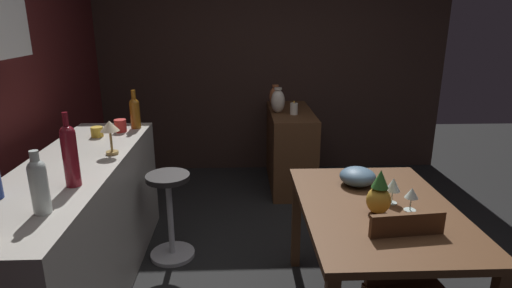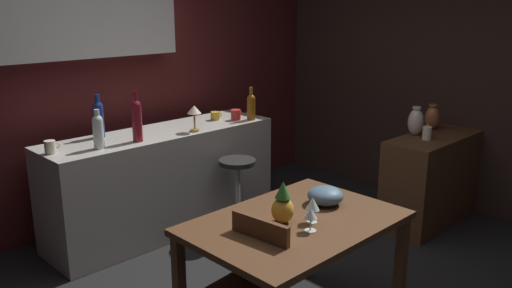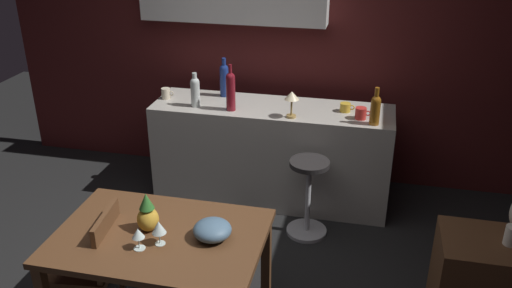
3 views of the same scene
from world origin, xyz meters
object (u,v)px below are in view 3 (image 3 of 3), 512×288
at_px(dining_table, 160,247).
at_px(wine_bottle_cobalt, 224,78).
at_px(pineapple_centerpiece, 148,215).
at_px(pillar_candle_tall, 512,236).
at_px(cup_mustard, 345,107).
at_px(wine_bottle_clear, 195,90).
at_px(chair_near_window, 93,264).
at_px(cup_cream, 166,93).
at_px(fruit_bowl, 212,230).
at_px(bar_stool, 308,195).
at_px(cup_red, 361,113).
at_px(wine_bottle_amber, 375,108).
at_px(counter_lamp, 292,98).
at_px(wine_glass_right, 159,228).
at_px(wine_glass_left, 138,234).
at_px(wine_bottle_ruby, 231,90).

distance_m(dining_table, wine_bottle_cobalt, 2.05).
xyz_separation_m(pineapple_centerpiece, pillar_candle_tall, (2.06, 0.20, 0.03)).
relative_size(dining_table, cup_mustard, 10.05).
bearing_deg(wine_bottle_clear, wine_bottle_cobalt, 60.90).
height_order(chair_near_window, cup_cream, cup_cream).
relative_size(fruit_bowl, cup_cream, 1.97).
relative_size(wine_bottle_clear, pillar_candle_tall, 2.15).
relative_size(bar_stool, cup_cream, 5.81).
xyz_separation_m(wine_bottle_clear, cup_red, (1.42, 0.02, -0.10)).
height_order(chair_near_window, pillar_candle_tall, pillar_candle_tall).
bearing_deg(cup_cream, bar_stool, -20.21).
relative_size(wine_bottle_clear, cup_cream, 2.63).
bearing_deg(chair_near_window, dining_table, 5.65).
bearing_deg(fruit_bowl, pillar_candle_tall, 6.77).
relative_size(pineapple_centerpiece, cup_cream, 2.18).
bearing_deg(wine_bottle_amber, counter_lamp, -179.97).
bearing_deg(wine_glass_right, dining_table, 115.44).
bearing_deg(cup_mustard, fruit_bowl, -109.09).
bearing_deg(wine_bottle_amber, chair_near_window, -134.55).
bearing_deg(counter_lamp, wine_bottle_amber, 0.03).
bearing_deg(pineapple_centerpiece, chair_near_window, -168.26).
xyz_separation_m(chair_near_window, cup_mustard, (1.39, 1.90, 0.45)).
distance_m(pineapple_centerpiece, pillar_candle_tall, 2.07).
bearing_deg(chair_near_window, wine_glass_left, -16.42).
bearing_deg(fruit_bowl, wine_glass_right, -156.12).
relative_size(pineapple_centerpiece, fruit_bowl, 1.10).
relative_size(wine_bottle_ruby, pillar_candle_tall, 2.86).
bearing_deg(wine_bottle_amber, wine_glass_left, -125.14).
relative_size(pineapple_centerpiece, wine_bottle_ruby, 0.62).
bearing_deg(wine_bottle_clear, cup_mustard, 7.05).
xyz_separation_m(cup_cream, cup_red, (1.74, -0.10, -0.00)).
bearing_deg(bar_stool, wine_bottle_ruby, 153.65).
xyz_separation_m(wine_glass_left, cup_red, (1.14, 1.87, 0.11)).
bearing_deg(cup_mustard, wine_bottle_ruby, -169.35).
height_order(dining_table, chair_near_window, chair_near_window).
height_order(chair_near_window, wine_bottle_clear, wine_bottle_clear).
bearing_deg(pineapple_centerpiece, cup_mustard, 60.52).
distance_m(chair_near_window, wine_glass_left, 0.54).
xyz_separation_m(fruit_bowl, wine_bottle_clear, (-0.65, 1.66, 0.25)).
relative_size(fruit_bowl, counter_lamp, 1.00).
height_order(wine_glass_right, wine_bottle_amber, wine_bottle_amber).
relative_size(wine_bottle_ruby, cup_red, 3.17).
relative_size(dining_table, pineapple_centerpiece, 4.99).
height_order(pineapple_centerpiece, cup_mustard, pineapple_centerpiece).
bearing_deg(wine_bottle_cobalt, cup_red, -13.14).
distance_m(dining_table, wine_glass_right, 0.22).
bearing_deg(wine_glass_right, wine_bottle_ruby, 91.62).
relative_size(wine_glass_left, wine_bottle_cobalt, 0.38).
bearing_deg(cup_mustard, wine_glass_right, -115.08).
relative_size(wine_glass_left, pillar_candle_tall, 0.96).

